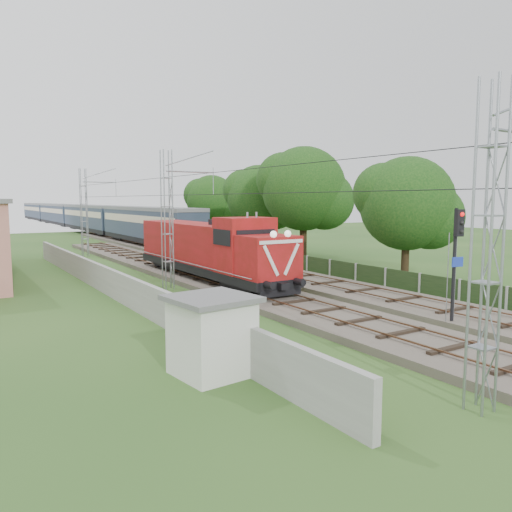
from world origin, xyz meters
TOP-DOWN VIEW (x-y plane):
  - ground at (0.00, 0.00)m, footprint 140.00×140.00m
  - track_main at (0.00, 7.00)m, footprint 4.20×70.00m
  - track_side at (5.00, 20.00)m, footprint 4.20×80.00m
  - catenary at (-2.95, 12.00)m, footprint 3.31×70.00m
  - boundary_wall at (-6.50, 12.00)m, footprint 0.25×40.00m
  - fence at (8.00, 3.00)m, footprint 0.12×32.00m
  - locomotive at (0.00, 12.72)m, footprint 2.83×16.14m
  - coach_rake at (5.00, 73.97)m, footprint 3.24×96.72m
  - signal_post at (3.27, -2.64)m, footprint 0.53×0.42m
  - relay_hut at (-7.40, -2.21)m, footprint 2.54×2.54m
  - tree_a at (10.26, 5.98)m, footprint 6.03×5.74m
  - tree_b at (12.09, 18.70)m, footprint 7.44×7.08m
  - tree_c at (12.07, 25.67)m, footprint 6.57×6.25m
  - tree_d at (12.90, 37.38)m, footprint 6.21×5.92m

SIDE VIEW (x-z plane):
  - ground at x=0.00m, z-range 0.00..0.00m
  - track_main at x=0.00m, z-range -0.04..0.41m
  - track_side at x=5.00m, z-range -0.04..0.41m
  - fence at x=8.00m, z-range 0.00..1.20m
  - boundary_wall at x=-6.50m, z-range 0.00..1.50m
  - relay_hut at x=-7.40m, z-range 0.01..2.38m
  - locomotive at x=0.00m, z-range 0.09..4.19m
  - coach_rake at x=5.00m, z-range 0.79..4.53m
  - signal_post at x=3.27m, z-range 0.91..5.76m
  - catenary at x=-2.95m, z-range 0.05..8.05m
  - tree_a at x=10.26m, z-range 0.97..8.78m
  - tree_d at x=12.90m, z-range 1.00..9.05m
  - tree_c at x=12.07m, z-range 1.05..9.56m
  - tree_b at x=12.09m, z-range 1.19..10.83m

